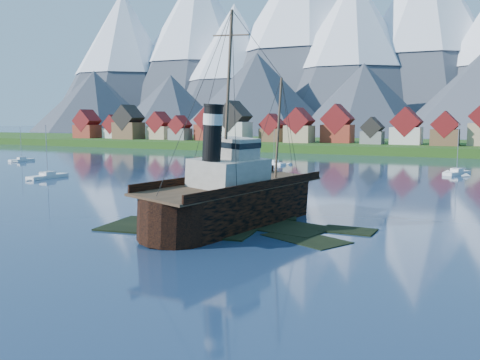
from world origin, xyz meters
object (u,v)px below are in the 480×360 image
at_px(sailboat_b, 22,160).
at_px(sailboat_c, 274,164).
at_px(sailboat_d, 457,173).
at_px(sailboat_a, 48,177).
at_px(tugboat_wreck, 241,196).

xyz_separation_m(sailboat_b, sailboat_c, (71.58, 22.83, -0.02)).
bearing_deg(sailboat_d, sailboat_a, -126.09).
xyz_separation_m(sailboat_c, sailboat_d, (47.52, -6.50, 0.05)).
distance_m(sailboat_c, sailboat_d, 47.96).
bearing_deg(sailboat_c, sailboat_b, 136.26).
bearing_deg(sailboat_d, tugboat_wreck, -82.00).
bearing_deg(tugboat_wreck, sailboat_b, 159.99).
relative_size(sailboat_b, sailboat_c, 1.05).
bearing_deg(sailboat_b, sailboat_d, 21.02).
bearing_deg(tugboat_wreck, sailboat_c, 118.79).
relative_size(tugboat_wreck, sailboat_d, 2.70).
distance_m(sailboat_a, sailboat_d, 90.64).
relative_size(tugboat_wreck, sailboat_b, 3.04).
relative_size(tugboat_wreck, sailboat_a, 2.77).
distance_m(sailboat_a, sailboat_b, 50.89).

